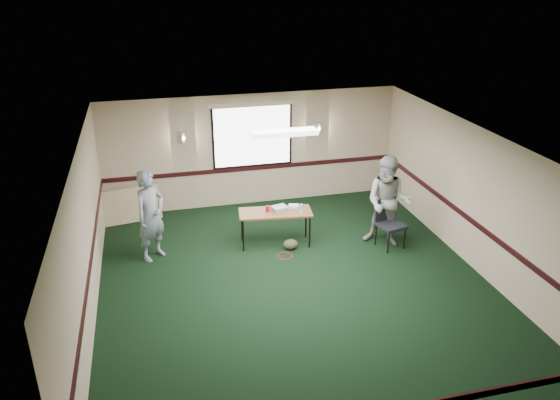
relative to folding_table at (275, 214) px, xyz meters
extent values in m
plane|color=black|center=(-0.02, -1.76, -0.69)|extent=(8.00, 8.00, 0.00)
plane|color=#CAAD92|center=(-0.02, 2.24, 0.66)|extent=(7.00, 0.00, 7.00)
plane|color=#CAAD92|center=(-0.02, -5.76, 0.66)|extent=(7.00, 0.00, 7.00)
plane|color=#CAAD92|center=(-3.52, -1.76, 0.66)|extent=(0.00, 8.00, 8.00)
plane|color=#CAAD92|center=(3.48, -1.76, 0.66)|extent=(0.00, 8.00, 8.00)
plane|color=silver|center=(-0.02, -1.76, 2.01)|extent=(8.00, 8.00, 0.00)
cube|color=black|center=(-0.02, 2.22, 0.21)|extent=(7.00, 0.03, 0.10)
cube|color=black|center=(-3.50, -1.76, 0.21)|extent=(0.03, 8.00, 0.10)
cube|color=black|center=(3.47, -1.76, 0.21)|extent=(0.03, 8.00, 0.10)
cube|color=black|center=(-0.02, 2.21, 1.01)|extent=(1.90, 0.01, 1.50)
cube|color=white|center=(-0.02, 2.21, 1.01)|extent=(1.80, 0.02, 1.40)
cube|color=beige|center=(-0.02, 2.21, 1.78)|extent=(2.05, 0.08, 0.10)
cylinder|color=silver|center=(-1.62, 2.18, 1.11)|extent=(0.16, 0.16, 0.25)
cylinder|color=silver|center=(1.58, 2.18, 1.11)|extent=(0.16, 0.16, 0.25)
cube|color=white|center=(-0.02, -0.76, 1.95)|extent=(1.20, 0.32, 0.08)
cube|color=brown|center=(0.00, 0.00, 0.03)|extent=(1.55, 0.78, 0.04)
cylinder|color=black|center=(-0.71, -0.15, -0.34)|extent=(0.04, 0.04, 0.70)
cylinder|color=black|center=(0.65, -0.32, -0.34)|extent=(0.04, 0.04, 0.70)
cylinder|color=black|center=(-0.65, 0.32, -0.34)|extent=(0.04, 0.04, 0.70)
cylinder|color=black|center=(0.71, 0.15, -0.34)|extent=(0.04, 0.04, 0.70)
cube|color=#97989F|center=(0.10, 0.01, 0.10)|extent=(0.35, 0.31, 0.10)
cube|color=silver|center=(0.42, 0.12, 0.08)|extent=(0.24, 0.21, 0.05)
cylinder|color=#A90B15|center=(-0.15, 0.04, 0.12)|extent=(0.09, 0.09, 0.13)
cylinder|color=#91CFED|center=(0.49, -0.24, 0.16)|extent=(0.06, 0.06, 0.21)
ellipsoid|color=#413D25|center=(0.25, -0.30, -0.58)|extent=(0.37, 0.33, 0.21)
torus|color=#B41716|center=(0.06, -0.58, -0.68)|extent=(0.40, 0.40, 0.02)
cube|color=tan|center=(-3.02, 1.84, -0.30)|extent=(1.55, 0.49, 0.79)
cube|color=black|center=(2.27, -0.70, -0.20)|extent=(0.59, 0.59, 0.07)
cube|color=black|center=(2.22, -0.47, 0.08)|extent=(0.49, 0.17, 0.49)
cylinder|color=black|center=(2.12, -0.95, -0.46)|extent=(0.03, 0.03, 0.46)
cylinder|color=black|center=(2.52, -0.85, -0.46)|extent=(0.03, 0.03, 0.46)
cylinder|color=black|center=(2.02, -0.55, -0.46)|extent=(0.03, 0.03, 0.46)
cylinder|color=black|center=(2.43, -0.45, -0.46)|extent=(0.03, 0.03, 0.46)
imported|color=#39537D|center=(-2.48, 0.03, 0.23)|extent=(0.79, 0.77, 1.84)
imported|color=#748FB4|center=(2.24, -0.54, 0.27)|extent=(1.17, 1.12, 1.91)
camera|label=1|loc=(-2.36, -9.88, 4.74)|focal=35.00mm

